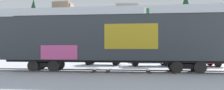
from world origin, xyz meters
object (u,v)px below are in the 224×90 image
object	(u,v)px
parked_car_silver	(103,58)
flagpole	(148,26)
parked_car_red	(200,58)
freight_car	(114,39)
parked_car_white	(149,58)

from	to	relation	value
parked_car_silver	flagpole	bearing A→B (deg)	49.93
parked_car_silver	parked_car_red	size ratio (longest dim) A/B	1.03
freight_car	parked_car_silver	size ratio (longest dim) A/B	3.99
freight_car	parked_car_white	bearing A→B (deg)	61.15
freight_car	parked_car_silver	bearing A→B (deg)	107.21
freight_car	parked_car_silver	xyz separation A→B (m)	(-1.97, 6.34, -1.79)
flagpole	parked_car_red	xyz separation A→B (m)	(4.91, -7.03, -4.10)
freight_car	flagpole	xyz separation A→B (m)	(3.35, 12.66, 2.36)
flagpole	freight_car	bearing A→B (deg)	-104.80
flagpole	parked_car_red	bearing A→B (deg)	-55.06
parked_car_silver	parked_car_red	xyz separation A→B (m)	(10.22, -0.72, 0.04)
parked_car_red	parked_car_white	bearing A→B (deg)	-179.30
flagpole	parked_car_red	size ratio (longest dim) A/B	1.77
parked_car_silver	parked_car_red	distance (m)	10.25
parked_car_silver	parked_car_white	xyz separation A→B (m)	(5.03, -0.78, 0.04)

